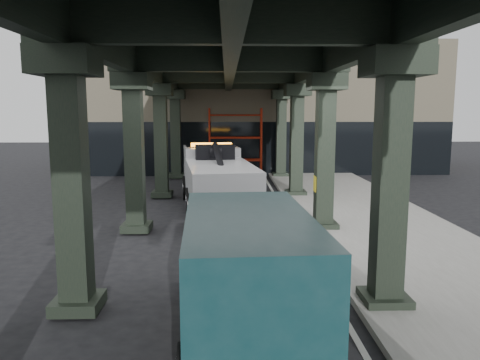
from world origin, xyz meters
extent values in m
plane|color=black|center=(0.00, 0.00, 0.00)|extent=(90.00, 90.00, 0.00)
cube|color=gray|center=(4.50, 2.00, 0.07)|extent=(5.00, 40.00, 0.15)
cube|color=silver|center=(1.70, 2.00, 0.01)|extent=(0.12, 38.00, 0.01)
cube|color=black|center=(2.60, -4.00, 2.50)|extent=(0.55, 0.55, 5.00)
cube|color=black|center=(2.60, -4.00, 4.75)|extent=(1.10, 1.10, 0.50)
cube|color=black|center=(2.60, -4.00, 0.18)|extent=(0.90, 0.90, 0.24)
cube|color=black|center=(2.60, 2.00, 2.50)|extent=(0.55, 0.55, 5.00)
cube|color=black|center=(2.60, 2.00, 4.75)|extent=(1.10, 1.10, 0.50)
cube|color=black|center=(2.60, 2.00, 0.18)|extent=(0.90, 0.90, 0.24)
cube|color=black|center=(2.60, 8.00, 2.50)|extent=(0.55, 0.55, 5.00)
cube|color=black|center=(2.60, 8.00, 4.75)|extent=(1.10, 1.10, 0.50)
cube|color=black|center=(2.60, 8.00, 0.18)|extent=(0.90, 0.90, 0.24)
cube|color=black|center=(2.60, 14.00, 2.50)|extent=(0.55, 0.55, 5.00)
cube|color=black|center=(2.60, 14.00, 4.75)|extent=(1.10, 1.10, 0.50)
cube|color=black|center=(2.60, 14.00, 0.18)|extent=(0.90, 0.90, 0.24)
cube|color=black|center=(-3.40, -4.00, 2.50)|extent=(0.55, 0.55, 5.00)
cube|color=black|center=(-3.40, -4.00, 4.75)|extent=(1.10, 1.10, 0.50)
cube|color=black|center=(-3.40, -4.00, 0.18)|extent=(0.90, 0.90, 0.24)
cube|color=black|center=(-3.40, 2.00, 2.50)|extent=(0.55, 0.55, 5.00)
cube|color=black|center=(-3.40, 2.00, 4.75)|extent=(1.10, 1.10, 0.50)
cube|color=black|center=(-3.40, 2.00, 0.18)|extent=(0.90, 0.90, 0.24)
cube|color=black|center=(-3.40, 8.00, 2.50)|extent=(0.55, 0.55, 5.00)
cube|color=black|center=(-3.40, 8.00, 4.75)|extent=(1.10, 1.10, 0.50)
cube|color=black|center=(-3.40, 8.00, 0.18)|extent=(0.90, 0.90, 0.24)
cube|color=black|center=(-3.40, 14.00, 2.50)|extent=(0.55, 0.55, 5.00)
cube|color=black|center=(-3.40, 14.00, 4.75)|extent=(1.10, 1.10, 0.50)
cube|color=black|center=(-3.40, 14.00, 0.18)|extent=(0.90, 0.90, 0.24)
cube|color=black|center=(2.60, 2.00, 5.55)|extent=(0.35, 32.00, 1.10)
cube|color=black|center=(-3.40, 2.00, 5.55)|extent=(0.35, 32.00, 1.10)
cube|color=black|center=(-0.40, 2.00, 5.55)|extent=(0.35, 32.00, 1.10)
cube|color=black|center=(-0.40, 2.00, 6.25)|extent=(7.40, 32.00, 0.30)
cube|color=#C6B793|center=(2.00, 20.00, 4.00)|extent=(22.00, 10.00, 8.00)
cylinder|color=#B5240E|center=(-1.50, 14.90, 2.00)|extent=(0.08, 0.08, 4.00)
cylinder|color=#B5240E|center=(-1.50, 14.10, 2.00)|extent=(0.08, 0.08, 4.00)
cylinder|color=#B5240E|center=(1.50, 14.90, 2.00)|extent=(0.08, 0.08, 4.00)
cylinder|color=#B5240E|center=(1.50, 14.10, 2.00)|extent=(0.08, 0.08, 4.00)
cylinder|color=#B5240E|center=(0.00, 14.90, 1.00)|extent=(3.00, 0.08, 0.08)
cylinder|color=#B5240E|center=(0.00, 14.90, 2.30)|extent=(3.00, 0.08, 0.08)
cylinder|color=#B5240E|center=(0.00, 14.90, 3.60)|extent=(3.00, 0.08, 0.08)
cube|color=black|center=(-0.87, 4.96, 0.67)|extent=(1.88, 7.23, 0.24)
cube|color=silver|center=(-1.18, 7.37, 1.48)|extent=(2.52, 2.57, 1.72)
cube|color=silver|center=(-1.31, 8.37, 1.00)|extent=(2.31, 0.96, 0.86)
cube|color=black|center=(-1.21, 7.61, 1.96)|extent=(2.25, 1.50, 0.81)
cube|color=silver|center=(-0.72, 3.87, 1.29)|extent=(2.90, 5.03, 1.34)
cube|color=orange|center=(-1.16, 7.18, 2.44)|extent=(1.74, 0.49, 0.15)
cube|color=black|center=(-0.97, 5.76, 2.24)|extent=(1.59, 0.77, 0.57)
cylinder|color=black|center=(-0.75, 4.06, 2.01)|extent=(0.66, 3.34, 1.28)
cube|color=black|center=(-0.41, 1.46, 0.33)|extent=(0.46, 1.36, 0.17)
cube|color=black|center=(-0.32, 0.79, 0.29)|extent=(1.55, 0.44, 0.17)
cylinder|color=black|center=(-2.26, 7.52, 0.53)|extent=(0.47, 1.09, 1.05)
cylinder|color=silver|center=(-2.26, 7.52, 0.53)|extent=(0.44, 0.62, 0.58)
cylinder|color=black|center=(-0.18, 7.79, 0.53)|extent=(0.47, 1.09, 1.05)
cylinder|color=silver|center=(-0.18, 7.79, 0.53)|extent=(0.44, 0.62, 0.58)
cylinder|color=black|center=(-1.85, 4.40, 0.53)|extent=(0.47, 1.09, 1.05)
cylinder|color=silver|center=(-1.85, 4.40, 0.53)|extent=(0.44, 0.62, 0.58)
cylinder|color=black|center=(0.23, 4.67, 0.53)|extent=(0.47, 1.09, 1.05)
cylinder|color=silver|center=(0.23, 4.67, 0.53)|extent=(0.44, 0.62, 0.58)
cylinder|color=black|center=(-1.69, 3.16, 0.53)|extent=(0.47, 1.09, 1.05)
cylinder|color=silver|center=(-1.69, 3.16, 0.53)|extent=(0.44, 0.62, 0.58)
cylinder|color=black|center=(0.39, 3.44, 0.53)|extent=(0.47, 1.09, 1.05)
cylinder|color=silver|center=(0.39, 3.44, 0.53)|extent=(0.44, 0.62, 0.58)
cube|color=#10373C|center=(-0.29, -2.76, 0.91)|extent=(2.01, 1.15, 0.86)
cube|color=#10373C|center=(-0.16, -5.38, 1.29)|extent=(2.22, 4.39, 1.86)
cube|color=olive|center=(-0.18, -5.00, 0.52)|extent=(2.31, 5.44, 0.33)
cube|color=black|center=(-0.27, -3.14, 1.67)|extent=(1.88, 0.50, 0.79)
cube|color=black|center=(-0.17, -5.10, 1.76)|extent=(2.20, 3.53, 0.52)
cube|color=silver|center=(-0.31, -2.26, 0.52)|extent=(1.91, 0.21, 0.29)
cylinder|color=black|center=(-1.24, -2.86, 0.40)|extent=(0.31, 0.81, 0.80)
cylinder|color=silver|center=(-1.24, -2.86, 0.40)|extent=(0.33, 0.46, 0.44)
cylinder|color=black|center=(0.67, -2.76, 0.40)|extent=(0.31, 0.81, 0.80)
cylinder|color=silver|center=(0.67, -2.76, 0.40)|extent=(0.33, 0.46, 0.44)
camera|label=1|loc=(-0.50, -12.69, 3.89)|focal=35.00mm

